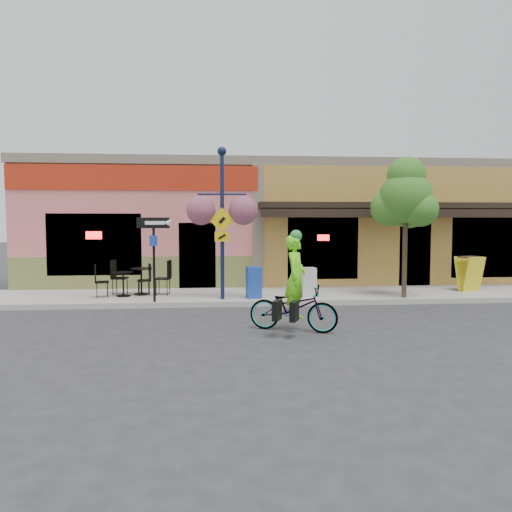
% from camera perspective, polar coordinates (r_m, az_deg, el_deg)
% --- Properties ---
extents(ground, '(90.00, 90.00, 0.00)m').
position_cam_1_polar(ground, '(13.49, 5.83, -6.05)').
color(ground, '#2D2D30').
rests_on(ground, ground).
extents(sidewalk, '(24.00, 3.00, 0.15)m').
position_cam_1_polar(sidewalk, '(15.42, 4.42, -4.50)').
color(sidewalk, '#9E9B93').
rests_on(sidewalk, ground).
extents(curb, '(24.00, 0.12, 0.15)m').
position_cam_1_polar(curb, '(14.01, 5.40, -5.36)').
color(curb, '#A8A59E').
rests_on(curb, ground).
extents(building, '(18.20, 8.20, 4.50)m').
position_cam_1_polar(building, '(20.70, 1.92, 3.72)').
color(building, '#D6696A').
rests_on(building, ground).
extents(bicycle, '(2.04, 1.38, 1.01)m').
position_cam_1_polar(bicycle, '(10.74, 4.28, -5.90)').
color(bicycle, maroon).
rests_on(bicycle, ground).
extents(cyclist_rider, '(0.66, 0.78, 1.81)m').
position_cam_1_polar(cyclist_rider, '(10.68, 4.55, -3.79)').
color(cyclist_rider, '#6BF619').
rests_on(cyclist_rider, ground).
extents(lamp_post, '(1.40, 0.64, 4.27)m').
position_cam_1_polar(lamp_post, '(14.01, -3.89, 3.73)').
color(lamp_post, '#131E3E').
rests_on(lamp_post, sidewalk).
extents(one_way_sign, '(0.89, 0.24, 2.30)m').
position_cam_1_polar(one_way_sign, '(13.82, -11.58, -0.44)').
color(one_way_sign, black).
rests_on(one_way_sign, sidewalk).
extents(cafe_set_left, '(1.72, 1.12, 0.95)m').
position_cam_1_polar(cafe_set_left, '(15.10, -14.94, -2.70)').
color(cafe_set_left, black).
rests_on(cafe_set_left, sidewalk).
extents(cafe_set_right, '(1.87, 1.15, 1.05)m').
position_cam_1_polar(cafe_set_right, '(15.33, -12.97, -2.38)').
color(cafe_set_right, black).
rests_on(cafe_set_right, sidewalk).
extents(newspaper_box_blue, '(0.45, 0.41, 0.90)m').
position_cam_1_polar(newspaper_box_blue, '(14.30, -0.25, -3.03)').
color(newspaper_box_blue, '#1C42A8').
rests_on(newspaper_box_blue, sidewalk).
extents(newspaper_box_grey, '(0.44, 0.41, 0.86)m').
position_cam_1_polar(newspaper_box_grey, '(14.51, 5.98, -3.03)').
color(newspaper_box_grey, silver).
rests_on(newspaper_box_grey, sidewalk).
extents(street_tree, '(2.07, 2.07, 4.09)m').
position_cam_1_polar(street_tree, '(14.95, 16.69, 3.23)').
color(street_tree, '#3D7A26').
rests_on(street_tree, sidewalk).
extents(sandwich_board, '(0.77, 0.65, 1.10)m').
position_cam_1_polar(sandwich_board, '(16.93, 23.67, -1.92)').
color(sandwich_board, yellow).
rests_on(sandwich_board, sidewalk).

